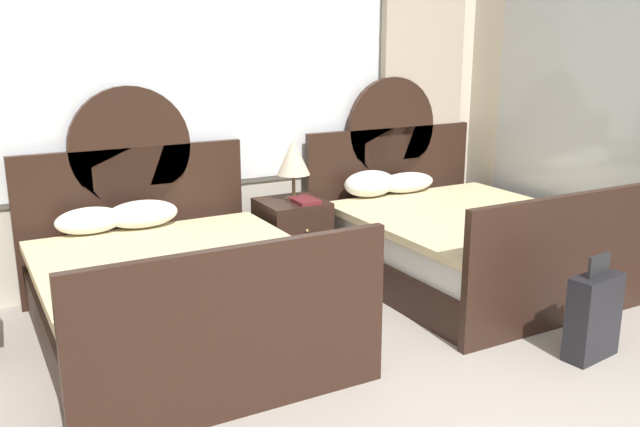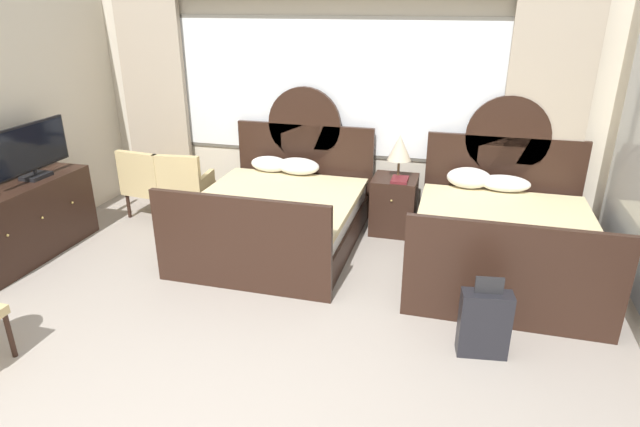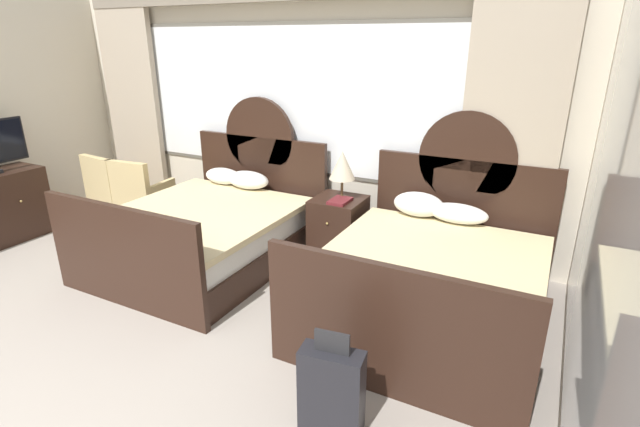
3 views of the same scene
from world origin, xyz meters
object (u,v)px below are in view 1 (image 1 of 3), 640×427
nightstand_between_beds (292,240)px  book_on_nightstand (304,200)px  table_lamp_on_nightstand (293,158)px  bed_near_window (175,290)px  bed_near_mirror (457,239)px  suitcase_on_floor (593,316)px

nightstand_between_beds → book_on_nightstand: (0.06, -0.10, 0.34)m
table_lamp_on_nightstand → book_on_nightstand: (0.04, -0.12, -0.33)m
bed_near_window → book_on_nightstand: bed_near_window is taller
table_lamp_on_nightstand → bed_near_mirror: bearing=-30.7°
book_on_nightstand → nightstand_between_beds: bearing=121.7°
suitcase_on_floor → bed_near_mirror: bearing=83.0°
bed_near_window → bed_near_mirror: bearing=0.1°
book_on_nightstand → suitcase_on_floor: bearing=-65.9°
bed_near_window → table_lamp_on_nightstand: bed_near_window is taller
nightstand_between_beds → bed_near_window: bearing=-150.6°
bed_near_window → bed_near_mirror: same height
table_lamp_on_nightstand → suitcase_on_floor: table_lamp_on_nightstand is taller
book_on_nightstand → suitcase_on_floor: (0.92, -2.06, -0.40)m
nightstand_between_beds → book_on_nightstand: book_on_nightstand is taller
bed_near_window → book_on_nightstand: 1.40m
nightstand_between_beds → book_on_nightstand: bearing=-58.3°
nightstand_between_beds → book_on_nightstand: size_ratio=2.53×
bed_near_mirror → table_lamp_on_nightstand: 1.48m
nightstand_between_beds → suitcase_on_floor: suitcase_on_floor is taller
bed_near_window → bed_near_mirror: size_ratio=1.00×
table_lamp_on_nightstand → book_on_nightstand: bearing=-73.3°
bed_near_mirror → table_lamp_on_nightstand: (-1.14, 0.68, 0.66)m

